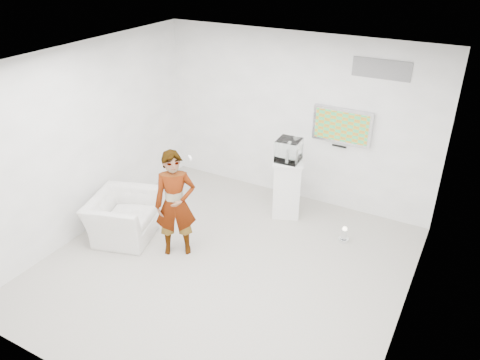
{
  "coord_description": "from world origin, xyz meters",
  "views": [
    {
      "loc": [
        2.88,
        -4.75,
        4.36
      ],
      "look_at": [
        -0.07,
        0.6,
        1.15
      ],
      "focal_mm": 35.0,
      "sensor_mm": 36.0,
      "label": 1
    }
  ],
  "objects_px": {
    "pedestal": "(287,188)",
    "armchair": "(123,217)",
    "tv": "(342,126)",
    "floor_uplight": "(344,234)",
    "person": "(175,204)"
  },
  "relations": [
    {
      "from": "tv",
      "to": "armchair",
      "type": "distance_m",
      "value": 3.89
    },
    {
      "from": "tv",
      "to": "pedestal",
      "type": "height_order",
      "value": "tv"
    },
    {
      "from": "tv",
      "to": "armchair",
      "type": "relative_size",
      "value": 0.93
    },
    {
      "from": "pedestal",
      "to": "armchair",
      "type": "bearing_deg",
      "value": -137.15
    },
    {
      "from": "tv",
      "to": "floor_uplight",
      "type": "height_order",
      "value": "tv"
    },
    {
      "from": "pedestal",
      "to": "person",
      "type": "bearing_deg",
      "value": -119.11
    },
    {
      "from": "person",
      "to": "pedestal",
      "type": "bearing_deg",
      "value": 26.72
    },
    {
      "from": "person",
      "to": "floor_uplight",
      "type": "height_order",
      "value": "person"
    },
    {
      "from": "armchair",
      "to": "pedestal",
      "type": "relative_size",
      "value": 1.04
    },
    {
      "from": "person",
      "to": "floor_uplight",
      "type": "xyz_separation_m",
      "value": [
        2.17,
        1.48,
        -0.71
      ]
    },
    {
      "from": "floor_uplight",
      "to": "tv",
      "type": "bearing_deg",
      "value": 116.9
    },
    {
      "from": "armchair",
      "to": "pedestal",
      "type": "height_order",
      "value": "pedestal"
    },
    {
      "from": "person",
      "to": "floor_uplight",
      "type": "relative_size",
      "value": 6.55
    },
    {
      "from": "person",
      "to": "armchair",
      "type": "distance_m",
      "value": 1.14
    },
    {
      "from": "tv",
      "to": "floor_uplight",
      "type": "relative_size",
      "value": 3.9
    }
  ]
}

